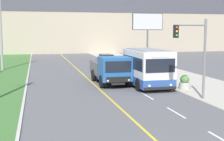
{
  "coord_description": "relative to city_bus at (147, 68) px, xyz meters",
  "views": [
    {
      "loc": [
        -4.71,
        -7.79,
        4.5
      ],
      "look_at": [
        1.1,
        16.03,
        1.4
      ],
      "focal_mm": 50.0,
      "sensor_mm": 36.0,
      "label": 1
    }
  ],
  "objects": [
    {
      "name": "city_bus",
      "position": [
        0.0,
        0.0,
        0.0
      ],
      "size": [
        2.71,
        5.59,
        3.06
      ],
      "color": "white",
      "rests_on": "ground_plane"
    },
    {
      "name": "billboard_large",
      "position": [
        6.85,
        18.69,
        3.94
      ],
      "size": [
        4.52,
        0.24,
        7.04
      ],
      "color": "#59595B",
      "rests_on": "ground_plane"
    },
    {
      "name": "utility_pole_far",
      "position": [
        -12.53,
        14.47,
        4.62
      ],
      "size": [
        1.8,
        0.28,
        12.22
      ],
      "color": "#9E9E99",
      "rests_on": "ground_plane"
    },
    {
      "name": "planter_round_second",
      "position": [
        2.36,
        1.78,
        -0.99
      ],
      "size": [
        0.86,
        0.86,
        1.07
      ],
      "color": "#B7B2A8",
      "rests_on": "sidewalk_right"
    },
    {
      "name": "planter_round_third",
      "position": [
        2.24,
        5.51,
        -0.99
      ],
      "size": [
        0.9,
        0.9,
        1.08
      ],
      "color": "#B7B2A8",
      "rests_on": "sidewalk_right"
    },
    {
      "name": "car_distant",
      "position": [
        0.38,
        16.71,
        -0.86
      ],
      "size": [
        1.8,
        4.3,
        1.45
      ],
      "color": "#2D4784",
      "rests_on": "ground_plane"
    },
    {
      "name": "traffic_light_mast",
      "position": [
        1.25,
        -5.38,
        1.84
      ],
      "size": [
        2.28,
        0.32,
        5.28
      ],
      "color": "slate",
      "rests_on": "ground_plane"
    },
    {
      "name": "dump_truck",
      "position": [
        -2.53,
        1.54,
        -0.32
      ],
      "size": [
        2.52,
        6.39,
        2.44
      ],
      "color": "black",
      "rests_on": "ground_plane"
    },
    {
      "name": "planter_round_near",
      "position": [
        2.34,
        -1.94,
        -0.98
      ],
      "size": [
        0.86,
        0.86,
        1.09
      ],
      "color": "#B7B2A8",
      "rests_on": "sidewalk_right"
    }
  ]
}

